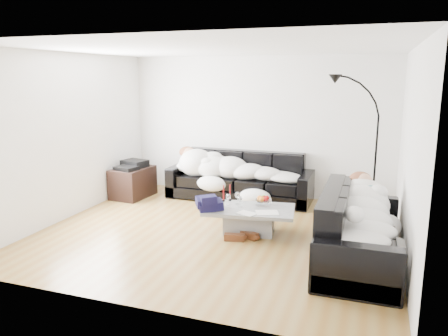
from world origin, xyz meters
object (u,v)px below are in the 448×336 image
(wine_glass_c, at_px, (240,202))
(stereo, at_px, (132,164))
(sleeper_right, at_px, (362,210))
(coffee_table, at_px, (249,220))
(sleeper_back, at_px, (239,166))
(fruit_bowl, at_px, (264,200))
(candle_right, at_px, (230,193))
(av_cabinet, at_px, (133,182))
(wine_glass_a, at_px, (237,198))
(candle_left, at_px, (224,193))
(sofa_right, at_px, (361,227))
(floor_lamp, at_px, (376,156))
(sofa_back, at_px, (240,176))
(shoes, at_px, (241,236))
(wine_glass_b, at_px, (228,199))

(wine_glass_c, bearing_deg, stereo, 155.29)
(sleeper_right, height_order, coffee_table, sleeper_right)
(sleeper_back, height_order, fruit_bowl, sleeper_back)
(candle_right, bearing_deg, sleeper_right, -21.62)
(av_cabinet, bearing_deg, fruit_bowl, -13.81)
(wine_glass_a, height_order, candle_left, candle_left)
(sleeper_right, xyz_separation_m, av_cabinet, (-4.15, 1.63, -0.37))
(sofa_right, distance_m, candle_left, 2.13)
(coffee_table, bearing_deg, stereo, 156.24)
(coffee_table, bearing_deg, sleeper_right, -17.53)
(floor_lamp, bearing_deg, av_cabinet, 179.78)
(fruit_bowl, relative_size, candle_right, 0.96)
(sofa_back, height_order, sofa_right, sofa_right)
(coffee_table, bearing_deg, candle_left, 155.92)
(wine_glass_a, height_order, floor_lamp, floor_lamp)
(coffee_table, xyz_separation_m, candle_right, (-0.39, 0.28, 0.31))
(coffee_table, bearing_deg, wine_glass_a, 149.99)
(fruit_bowl, distance_m, av_cabinet, 2.91)
(wine_glass_a, distance_m, candle_right, 0.23)
(coffee_table, xyz_separation_m, wine_glass_a, (-0.22, 0.13, 0.28))
(sofa_back, bearing_deg, wine_glass_a, -74.07)
(candle_left, height_order, floor_lamp, floor_lamp)
(sleeper_back, relative_size, sleeper_right, 1.19)
(coffee_table, xyz_separation_m, av_cabinet, (-2.60, 1.14, 0.09))
(coffee_table, height_order, wine_glass_a, wine_glass_a)
(sleeper_back, xyz_separation_m, coffee_table, (0.66, -1.61, -0.46))
(sleeper_back, distance_m, av_cabinet, 2.03)
(sofa_right, relative_size, candle_left, 8.66)
(shoes, height_order, stereo, stereo)
(wine_glass_a, height_order, shoes, wine_glass_a)
(wine_glass_b, xyz_separation_m, candle_left, (-0.13, 0.16, 0.04))
(sofa_right, distance_m, sleeper_right, 0.21)
(fruit_bowl, relative_size, floor_lamp, 0.12)
(wine_glass_a, xyz_separation_m, stereo, (-2.38, 1.02, 0.16))
(fruit_bowl, distance_m, wine_glass_c, 0.36)
(sleeper_back, xyz_separation_m, wine_glass_c, (0.51, -1.60, -0.19))
(sleeper_back, relative_size, fruit_bowl, 9.37)
(sleeper_back, distance_m, stereo, 2.00)
(wine_glass_a, relative_size, av_cabinet, 0.23)
(sleeper_back, xyz_separation_m, stereo, (-1.94, -0.47, -0.02))
(coffee_table, bearing_deg, sofa_back, 111.62)
(sleeper_right, distance_m, wine_glass_c, 1.78)
(wine_glass_b, bearing_deg, shoes, -48.23)
(wine_glass_b, relative_size, av_cabinet, 0.21)
(sofa_back, bearing_deg, candle_left, -82.44)
(sofa_back, height_order, sleeper_right, sleeper_right)
(stereo, bearing_deg, sofa_back, 28.91)
(fruit_bowl, relative_size, stereo, 0.54)
(av_cabinet, bearing_deg, candle_left, -18.92)
(coffee_table, distance_m, av_cabinet, 2.84)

